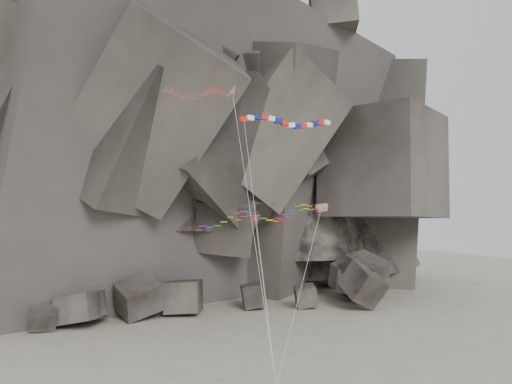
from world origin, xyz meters
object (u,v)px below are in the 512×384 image
object	(u,v)px
delta_kite	(195,93)
pennant_kite	(257,240)
banner_kite	(287,123)
parafoil_kite	(259,216)

from	to	relation	value
delta_kite	pennant_kite	bearing A→B (deg)	-37.05
banner_kite	pennant_kite	bearing A→B (deg)	155.40
parafoil_kite	banner_kite	bearing A→B (deg)	-18.79
delta_kite	banner_kite	xyz separation A→B (m)	(9.23, -3.83, -3.36)
delta_kite	banner_kite	bearing A→B (deg)	-36.75
delta_kite	parafoil_kite	world-z (taller)	delta_kite
delta_kite	parafoil_kite	bearing A→B (deg)	-37.98
delta_kite	parafoil_kite	size ratio (longest dim) A/B	1.80
delta_kite	pennant_kite	world-z (taller)	delta_kite
parafoil_kite	pennant_kite	xyz separation A→B (m)	(-0.14, 0.18, -2.67)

